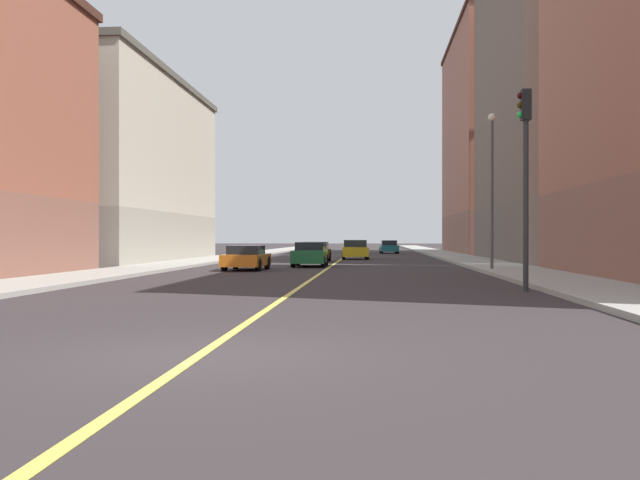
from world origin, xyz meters
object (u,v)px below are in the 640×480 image
(traffic_light_left_near, at_px, (525,161))
(building_left_mid, at_px, (558,102))
(car_black, at_px, (315,252))
(car_orange, at_px, (246,258))
(car_teal, at_px, (389,247))
(car_green, at_px, (310,255))
(building_left_far, at_px, (496,143))
(building_right_midblock, at_px, (116,169))
(street_lamp_left_near, at_px, (492,175))
(car_yellow, at_px, (355,250))

(traffic_light_left_near, bearing_deg, building_left_mid, 74.62)
(building_left_mid, bearing_deg, car_black, -171.85)
(car_orange, bearing_deg, car_teal, 78.96)
(car_green, bearing_deg, car_black, 92.38)
(building_left_far, relative_size, building_right_midblock, 1.07)
(building_left_mid, xyz_separation_m, street_lamp_left_near, (-6.88, -16.09, -6.17))
(car_green, bearing_deg, car_teal, 81.81)
(car_teal, bearing_deg, car_green, -98.19)
(car_teal, relative_size, car_green, 0.97)
(car_black, bearing_deg, building_left_far, 59.87)
(street_lamp_left_near, relative_size, car_orange, 1.69)
(traffic_light_left_near, xyz_separation_m, car_black, (-8.22, 26.41, -3.21))
(building_left_mid, relative_size, traffic_light_left_near, 3.59)
(building_left_far, bearing_deg, car_teal, -176.26)
(car_teal, distance_m, car_green, 35.43)
(street_lamp_left_near, height_order, car_yellow, street_lamp_left_near)
(traffic_light_left_near, height_order, car_black, traffic_light_left_near)
(building_left_mid, relative_size, building_left_far, 0.85)
(traffic_light_left_near, height_order, street_lamp_left_near, street_lamp_left_near)
(building_left_mid, distance_m, building_left_far, 25.47)
(car_black, relative_size, car_green, 0.96)
(car_teal, height_order, car_green, car_green)
(traffic_light_left_near, distance_m, car_yellow, 33.21)
(building_right_midblock, height_order, car_orange, building_right_midblock)
(building_right_midblock, bearing_deg, car_orange, -48.67)
(car_black, bearing_deg, traffic_light_left_near, -72.72)
(building_right_midblock, xyz_separation_m, car_yellow, (15.66, 6.56, -5.41))
(car_yellow, bearing_deg, traffic_light_left_near, -79.95)
(traffic_light_left_near, relative_size, car_green, 1.35)
(building_left_far, distance_m, building_right_midblock, 40.98)
(building_right_midblock, bearing_deg, car_black, 1.76)
(building_left_mid, bearing_deg, car_teal, 113.44)
(car_teal, distance_m, car_yellow, 21.12)
(street_lamp_left_near, distance_m, car_orange, 12.30)
(building_right_midblock, relative_size, car_teal, 5.49)
(building_left_mid, bearing_deg, car_green, -146.87)
(building_left_far, height_order, car_black, building_left_far)
(building_left_mid, distance_m, car_teal, 28.79)
(street_lamp_left_near, relative_size, car_yellow, 1.73)
(car_black, distance_m, car_orange, 12.95)
(traffic_light_left_near, xyz_separation_m, car_teal, (-2.83, 53.48, -3.20))
(building_left_mid, xyz_separation_m, building_right_midblock, (-29.33, -2.71, -4.57))
(building_left_far, distance_m, car_yellow, 27.63)
(building_left_mid, height_order, car_yellow, building_left_mid)
(car_teal, bearing_deg, building_left_far, 3.74)
(building_left_mid, relative_size, car_black, 5.08)
(car_orange, bearing_deg, building_right_midblock, 131.33)
(car_teal, distance_m, car_black, 27.60)
(building_left_far, height_order, car_yellow, building_left_far)
(traffic_light_left_near, bearing_deg, car_yellow, 100.05)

